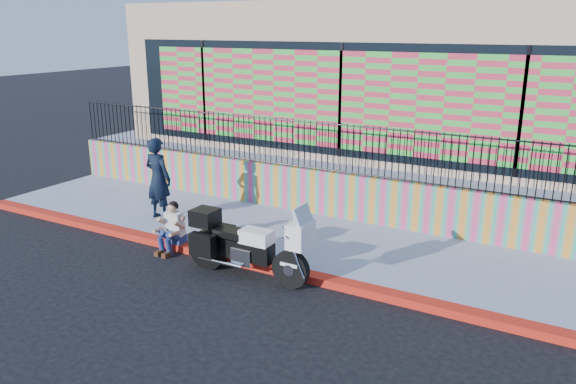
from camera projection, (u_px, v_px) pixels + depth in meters
The scene contains 10 objects.
ground at pixel (252, 267), 11.22m from camera, with size 90.00×90.00×0.00m, color black.
red_curb at pixel (252, 263), 11.20m from camera, with size 16.00×0.30×0.15m, color red.
sidewalk at pixel (292, 237), 12.58m from camera, with size 16.00×3.00×0.15m, color #8F97AC.
mural_wall at pixel (323, 193), 13.74m from camera, with size 16.00×0.20×1.10m, color #E03B75.
metal_fence at pixel (324, 147), 13.41m from camera, with size 15.80×0.04×1.20m, color black, non-canonical shape.
elevated_platform at pixel (393, 155), 18.02m from camera, with size 16.00×10.00×1.25m, color #8F97AC.
storefront_building at pixel (395, 73), 17.09m from camera, with size 14.00×8.06×4.00m.
police_motorcycle at pixel (246, 243), 10.61m from camera, with size 2.58×0.85×1.61m.
police_officer at pixel (158, 179), 13.33m from camera, with size 0.72×0.47×1.98m, color black.
seated_man at pixel (171, 232), 11.84m from camera, with size 0.54×0.71×1.06m.
Camera 1 is at (5.68, -8.66, 4.63)m, focal length 35.00 mm.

